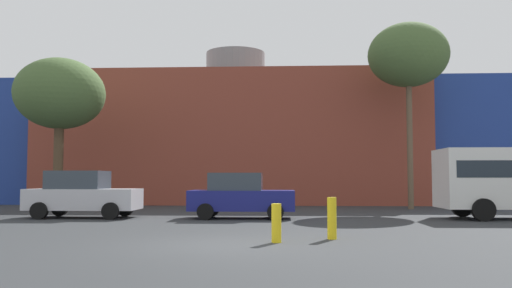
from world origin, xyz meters
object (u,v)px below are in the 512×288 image
Objects in this scene: parked_car_1 at (83,194)px; bollard_yellow_1 at (276,223)px; bare_tree_0 at (60,95)px; bollard_yellow_0 at (332,218)px; parked_car_2 at (240,196)px; bare_tree_1 at (408,56)px.

parked_car_1 is 4.56× the size of bollard_yellow_1.
bollard_yellow_1 is at bearing -49.04° from bare_tree_0.
bollard_yellow_0 is at bearing -37.38° from parked_car_1.
parked_car_1 is 4.00× the size of bollard_yellow_0.
bollard_yellow_1 is (7.85, -7.89, -0.46)m from parked_car_1.
bare_tree_0 is (-9.34, 4.61, 4.83)m from parked_car_2.
bare_tree_0 is (-3.00, 4.61, 4.79)m from parked_car_1.
parked_car_1 reaches higher than bollard_yellow_1.
parked_car_2 is 4.35× the size of bollard_yellow_1.
bare_tree_0 reaches higher than bollard_yellow_0.
parked_car_2 reaches higher than bollard_yellow_0.
bollard_yellow_0 is at bearing -67.54° from parked_car_2.
parked_car_2 is 11.48m from bare_tree_0.
bollard_yellow_1 is (-6.76, -14.65, -7.50)m from bare_tree_1.
parked_car_2 is 0.43× the size of bare_tree_1.
parked_car_2 is (6.35, 0.00, -0.04)m from parked_car_1.
bare_tree_0 is at bearing 153.76° from parked_car_2.
bollard_yellow_0 reaches higher than bollard_yellow_1.
parked_car_2 is 8.04m from bollard_yellow_1.
bare_tree_0 is at bearing -173.03° from bare_tree_1.
bare_tree_1 is at bearing 65.23° from bollard_yellow_1.
bare_tree_1 reaches higher than bollard_yellow_0.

